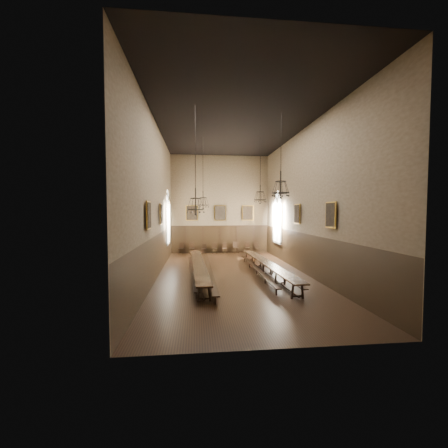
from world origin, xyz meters
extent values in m
cube|color=black|center=(0.00, 0.00, -0.01)|extent=(9.00, 18.00, 0.02)
cube|color=black|center=(0.00, 0.00, 9.01)|extent=(9.00, 18.00, 0.02)
cube|color=#78634A|center=(0.00, 9.01, 4.50)|extent=(9.00, 0.02, 9.00)
cube|color=#78634A|center=(0.00, -9.01, 4.50)|extent=(9.00, 0.02, 9.00)
cube|color=#78634A|center=(-4.51, 0.00, 4.50)|extent=(0.02, 18.00, 9.00)
cube|color=#78634A|center=(4.51, 0.00, 4.50)|extent=(0.02, 18.00, 9.00)
cube|color=black|center=(-2.08, -0.14, 0.76)|extent=(1.14, 10.19, 0.07)
cube|color=black|center=(2.06, -0.24, 0.75)|extent=(1.13, 10.10, 0.07)
cube|color=black|center=(-2.44, -0.15, 0.39)|extent=(0.82, 9.14, 0.05)
cube|color=black|center=(-1.47, -0.22, 0.45)|extent=(0.42, 10.69, 0.05)
cube|color=black|center=(1.46, -0.02, 0.38)|extent=(0.31, 9.05, 0.05)
cube|color=black|center=(2.49, 0.06, 0.42)|extent=(0.53, 9.80, 0.05)
cube|color=black|center=(-3.56, 8.45, 0.49)|extent=(0.55, 0.55, 0.05)
cube|color=black|center=(-3.56, 8.65, 0.76)|extent=(0.45, 0.16, 0.54)
cube|color=black|center=(-2.59, 8.48, 0.49)|extent=(0.53, 0.53, 0.05)
cube|color=black|center=(-2.59, 8.67, 0.77)|extent=(0.46, 0.11, 0.55)
cube|color=black|center=(-1.51, 8.47, 0.42)|extent=(0.51, 0.51, 0.05)
cube|color=black|center=(-1.51, 8.64, 0.66)|extent=(0.39, 0.17, 0.47)
cube|color=black|center=(-0.55, 8.51, 0.45)|extent=(0.44, 0.44, 0.05)
cube|color=black|center=(-0.55, 8.69, 0.70)|extent=(0.42, 0.06, 0.50)
cube|color=black|center=(0.40, 8.54, 0.44)|extent=(0.43, 0.43, 0.05)
cube|color=black|center=(0.40, 8.72, 0.68)|extent=(0.41, 0.06, 0.49)
cube|color=black|center=(1.41, 8.45, 0.49)|extent=(0.57, 0.57, 0.05)
cube|color=black|center=(1.41, 8.65, 0.76)|extent=(0.45, 0.18, 0.55)
cube|color=black|center=(2.51, 8.59, 0.47)|extent=(0.53, 0.53, 0.05)
cube|color=black|center=(2.51, 8.78, 0.74)|extent=(0.44, 0.13, 0.53)
cube|color=black|center=(3.40, 8.56, 0.43)|extent=(0.43, 0.43, 0.05)
cube|color=black|center=(3.40, 8.73, 0.67)|extent=(0.40, 0.07, 0.48)
cylinder|color=black|center=(-1.73, 2.65, 7.14)|extent=(0.03, 0.03, 3.72)
torus|color=black|center=(-1.73, 2.65, 4.29)|extent=(0.80, 0.80, 0.05)
torus|color=black|center=(-1.73, 2.65, 4.81)|extent=(0.51, 0.51, 0.04)
cylinder|color=black|center=(-1.73, 2.65, 4.72)|extent=(0.06, 0.06, 1.12)
cylinder|color=black|center=(2.18, 2.17, 7.35)|extent=(0.03, 0.03, 3.30)
torus|color=black|center=(2.18, 2.17, 4.65)|extent=(0.85, 0.85, 0.05)
torus|color=black|center=(2.18, 2.17, 5.20)|extent=(0.54, 0.54, 0.04)
cylinder|color=black|center=(2.18, 2.17, 5.10)|extent=(0.06, 0.06, 1.20)
cylinder|color=black|center=(-2.23, -2.88, 7.01)|extent=(0.03, 0.03, 3.99)
torus|color=black|center=(-2.23, -2.88, 3.97)|extent=(0.85, 0.85, 0.05)
torus|color=black|center=(-2.23, -2.88, 4.52)|extent=(0.54, 0.54, 0.04)
cylinder|color=black|center=(-2.23, -2.88, 4.42)|extent=(0.06, 0.06, 1.20)
cylinder|color=black|center=(2.20, -2.35, 7.49)|extent=(0.03, 0.03, 3.02)
torus|color=black|center=(2.20, -2.35, 4.84)|extent=(0.92, 0.92, 0.05)
torus|color=black|center=(2.20, -2.35, 5.43)|extent=(0.59, 0.59, 0.04)
cylinder|color=black|center=(2.20, -2.35, 5.32)|extent=(0.07, 0.07, 1.30)
cube|color=#AA7B29|center=(-2.60, 8.88, 3.70)|extent=(1.10, 0.12, 1.40)
cube|color=black|center=(-2.60, 8.88, 3.70)|extent=(0.98, 0.02, 1.28)
cube|color=#AA7B29|center=(0.00, 8.88, 3.70)|extent=(1.10, 0.12, 1.40)
cube|color=black|center=(0.00, 8.88, 3.70)|extent=(0.98, 0.02, 1.28)
cube|color=#AA7B29|center=(2.60, 8.88, 3.70)|extent=(1.10, 0.12, 1.40)
cube|color=black|center=(2.60, 8.88, 3.70)|extent=(0.98, 0.02, 1.28)
cube|color=#AA7B29|center=(-4.38, 1.00, 3.70)|extent=(0.12, 1.00, 1.30)
cube|color=black|center=(-4.38, 1.00, 3.70)|extent=(0.02, 0.88, 1.18)
cube|color=#AA7B29|center=(-4.38, -3.50, 3.70)|extent=(0.12, 1.00, 1.30)
cube|color=black|center=(-4.38, -3.50, 3.70)|extent=(0.02, 0.88, 1.18)
cube|color=#AA7B29|center=(4.38, 1.00, 3.70)|extent=(0.12, 1.00, 1.30)
cube|color=black|center=(4.38, 1.00, 3.70)|extent=(0.02, 0.88, 1.18)
cube|color=#AA7B29|center=(4.38, -3.50, 3.70)|extent=(0.12, 1.00, 1.30)
cube|color=black|center=(4.38, -3.50, 3.70)|extent=(0.02, 0.88, 1.18)
camera|label=1|loc=(-2.20, -16.37, 3.91)|focal=22.00mm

